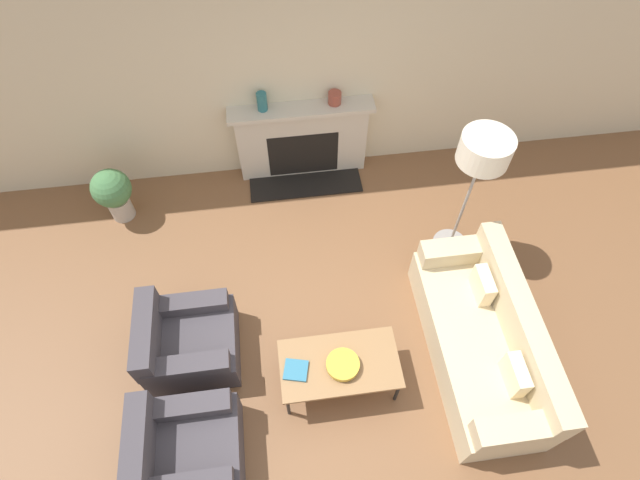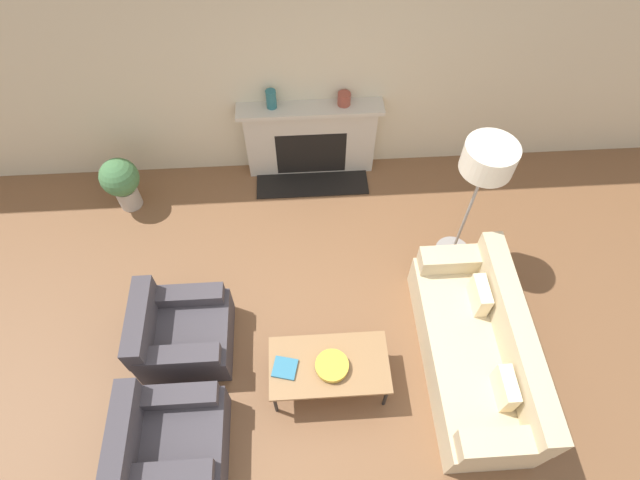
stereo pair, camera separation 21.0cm
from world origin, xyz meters
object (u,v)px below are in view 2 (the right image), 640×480
at_px(floor_lamp, 486,167).
at_px(fireplace, 311,141).
at_px(bowl, 332,366).
at_px(potted_plant, 121,181).
at_px(book, 285,368).
at_px(armchair_far, 181,333).
at_px(coffee_table, 329,366).
at_px(couch, 477,350).
at_px(armchair_near, 169,440).
at_px(mantel_vase_center_left, 344,99).
at_px(mantel_vase_left, 271,99).

bearing_deg(floor_lamp, fireplace, 138.19).
xyz_separation_m(bowl, floor_lamp, (1.48, 1.43, 0.93)).
distance_m(bowl, potted_plant, 3.26).
relative_size(book, potted_plant, 0.35).
bearing_deg(armchair_far, floor_lamp, -71.99).
xyz_separation_m(coffee_table, bowl, (0.02, -0.03, 0.08)).
bearing_deg(couch, armchair_far, -97.33).
bearing_deg(couch, potted_plant, -121.62).
xyz_separation_m(floor_lamp, potted_plant, (-3.73, 0.93, -0.99)).
bearing_deg(armchair_near, couch, -77.52).
distance_m(armchair_far, book, 1.12).
bearing_deg(floor_lamp, armchair_near, -146.49).
height_order(armchair_far, book, armchair_far).
distance_m(mantel_vase_center_left, potted_plant, 2.71).
distance_m(coffee_table, floor_lamp, 2.29).
xyz_separation_m(book, floor_lamp, (1.90, 1.41, 0.97)).
xyz_separation_m(fireplace, armchair_near, (-1.37, -3.29, -0.22)).
xyz_separation_m(armchair_far, mantel_vase_left, (0.95, 2.33, 0.85)).
distance_m(armchair_near, floor_lamp, 3.66).
bearing_deg(bowl, mantel_vase_left, 99.47).
xyz_separation_m(bowl, mantel_vase_center_left, (0.33, 2.81, 0.62)).
relative_size(fireplace, bowl, 5.53).
distance_m(mantel_vase_left, potted_plant, 1.97).
bearing_deg(bowl, fireplace, 90.97).
bearing_deg(armchair_far, potted_plant, 23.87).
relative_size(armchair_near, armchair_far, 1.00).
distance_m(floor_lamp, potted_plant, 3.97).
relative_size(couch, armchair_near, 2.30).
bearing_deg(book, couch, 17.38).
bearing_deg(mantel_vase_left, potted_plant, -165.59).
xyz_separation_m(bowl, potted_plant, (-2.25, 2.36, -0.05)).
height_order(couch, armchair_near, couch).
bearing_deg(floor_lamp, bowl, -136.10).
xyz_separation_m(couch, mantel_vase_left, (-1.85, 2.69, 0.81)).
relative_size(bowl, mantel_vase_center_left, 2.04).
bearing_deg(mantel_vase_left, armchair_far, -112.21).
bearing_deg(mantel_vase_left, bowl, -80.53).
height_order(mantel_vase_left, potted_plant, mantel_vase_left).
height_order(coffee_table, mantel_vase_left, mantel_vase_left).
distance_m(armchair_near, coffee_table, 1.50).
distance_m(coffee_table, book, 0.40).
distance_m(armchair_far, mantel_vase_left, 2.66).
bearing_deg(armchair_near, mantel_vase_center_left, -27.93).
xyz_separation_m(couch, potted_plant, (-3.63, 2.23, 0.10)).
height_order(armchair_near, book, armchair_near).
height_order(bowl, mantel_vase_center_left, mantel_vase_center_left).
distance_m(armchair_far, bowl, 1.51).
xyz_separation_m(armchair_far, mantel_vase_center_left, (1.75, 2.33, 0.81)).
bearing_deg(potted_plant, coffee_table, -46.23).
distance_m(couch, armchair_near, 2.87).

